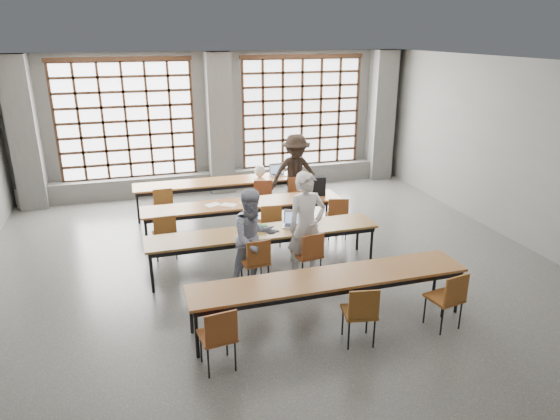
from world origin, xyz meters
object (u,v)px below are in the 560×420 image
object	(u,v)px
desk_row_b	(243,206)
backpack	(317,186)
chair_mid_centre	(270,221)
mouse	(316,224)
chair_back_left	(163,203)
laptop_front	(294,222)
chair_back_right	(297,191)
chair_near_mid	(361,310)
student_female	(254,239)
desk_row_d	(330,281)
plastic_bag	(260,171)
desk_row_c	(264,234)
chair_near_right	(449,295)
chair_mid_left	(165,232)
student_male	(307,227)
chair_front_left	(256,258)
laptop_back	(278,172)
chair_near_left	(219,333)
phone	(275,231)
chair_back_mid	(263,194)
chair_mid_right	(337,213)
desk_row_a	(223,183)
red_pouch	(217,332)
student_back	(296,174)
chair_front_right	(309,252)

from	to	relation	value
desk_row_b	backpack	xyz separation A→B (m)	(1.60, 0.05, 0.27)
chair_mid_centre	mouse	distance (m)	1.13
chair_back_left	chair_mid_centre	size ratio (longest dim) A/B	1.00
chair_back_left	laptop_front	xyz separation A→B (m)	(2.09, -2.49, 0.25)
chair_back_left	chair_back_right	size ratio (longest dim) A/B	1.00
chair_near_mid	student_female	xyz separation A→B (m)	(-0.94, 2.03, 0.29)
chair_back_left	desk_row_d	bearing A→B (deg)	-66.30
chair_near_mid	desk_row_d	bearing A→B (deg)	106.50
mouse	backpack	size ratio (longest dim) A/B	0.24
chair_back_left	mouse	distance (m)	3.60
chair_mid_centre	mouse	size ratio (longest dim) A/B	8.98
student_female	plastic_bag	world-z (taller)	student_female
desk_row_c	desk_row_d	distance (m)	1.96
desk_row_d	chair_near_right	distance (m)	1.64
chair_back_right	chair_mid_left	size ratio (longest dim) A/B	1.00
desk_row_d	student_male	world-z (taller)	student_male
chair_front_left	laptop_back	bearing A→B (deg)	69.02
chair_mid_left	chair_near_left	size ratio (longest dim) A/B	1.00
laptop_front	phone	world-z (taller)	laptop_front
desk_row_d	chair_back_mid	bearing A→B (deg)	87.38
chair_back_right	chair_near_right	world-z (taller)	same
chair_mid_left	chair_near_left	distance (m)	3.48
desk_row_d	student_female	xyz separation A→B (m)	(-0.76, 1.41, 0.16)
mouse	chair_mid_right	bearing A→B (deg)	49.37
student_male	chair_front_left	bearing A→B (deg)	-179.62
chair_front_left	chair_near_right	world-z (taller)	same
desk_row_a	chair_near_mid	xyz separation A→B (m)	(0.76, -5.76, -0.13)
chair_near_right	laptop_back	xyz separation A→B (m)	(-0.74, 5.87, 0.25)
backpack	red_pouch	bearing A→B (deg)	-111.84
chair_mid_left	red_pouch	xyz separation A→B (m)	(0.37, -3.39, -0.04)
student_back	desk_row_d	bearing A→B (deg)	-100.07
chair_back_mid	chair_mid_right	distance (m)	2.00
chair_near_right	student_female	distance (m)	3.06
desk_row_c	chair_back_mid	size ratio (longest dim) A/B	4.55
chair_back_left	chair_front_right	world-z (taller)	same
chair_back_right	chair_front_right	xyz separation A→B (m)	(-0.85, -3.22, 0.00)
chair_back_right	student_back	distance (m)	0.39
backpack	laptop_front	bearing A→B (deg)	-110.96
chair_mid_centre	backpack	size ratio (longest dim) A/B	2.20
chair_back_left	student_male	size ratio (longest dim) A/B	0.47
chair_mid_centre	student_female	world-z (taller)	student_female
desk_row_c	student_back	xyz separation A→B (m)	(1.48, 2.72, 0.24)
chair_mid_left	backpack	distance (m)	3.29
desk_row_b	mouse	xyz separation A→B (m)	(0.96, -1.58, 0.08)
chair_back_right	student_male	world-z (taller)	student_male
red_pouch	desk_row_d	bearing A→B (deg)	17.93
chair_back_right	red_pouch	xyz separation A→B (m)	(-2.70, -5.05, -0.04)
chair_mid_right	mouse	world-z (taller)	chair_mid_right
desk_row_a	student_male	world-z (taller)	student_male
chair_mid_left	phone	size ratio (longest dim) A/B	6.77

